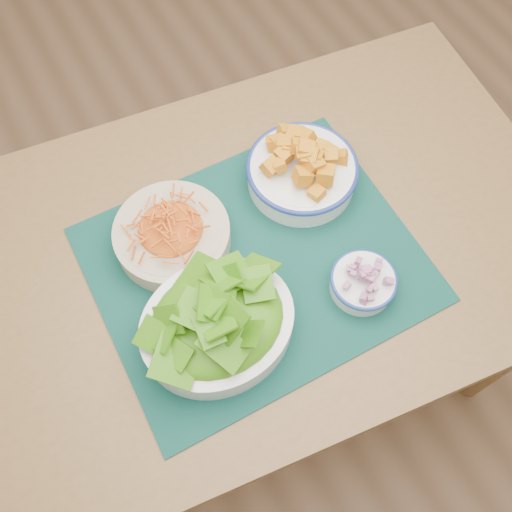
{
  "coord_description": "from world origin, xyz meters",
  "views": [
    {
      "loc": [
        -0.54,
        -0.58,
        1.7
      ],
      "look_at": [
        -0.32,
        -0.18,
        0.78
      ],
      "focal_mm": 40.0,
      "sensor_mm": 36.0,
      "label": 1
    }
  ],
  "objects_px": {
    "table": "(270,261)",
    "squash_bowl": "(303,167)",
    "carrot_bowl": "(172,233)",
    "placemat": "(256,264)",
    "onion_bowl": "(363,281)",
    "lettuce_bowl": "(217,321)"
  },
  "relations": [
    {
      "from": "lettuce_bowl",
      "to": "onion_bowl",
      "type": "xyz_separation_m",
      "value": [
        0.26,
        -0.05,
        -0.03
      ]
    },
    {
      "from": "lettuce_bowl",
      "to": "onion_bowl",
      "type": "relative_size",
      "value": 1.84
    },
    {
      "from": "table",
      "to": "carrot_bowl",
      "type": "height_order",
      "value": "carrot_bowl"
    },
    {
      "from": "table",
      "to": "carrot_bowl",
      "type": "bearing_deg",
      "value": 161.56
    },
    {
      "from": "carrot_bowl",
      "to": "placemat",
      "type": "bearing_deg",
      "value": -45.09
    },
    {
      "from": "table",
      "to": "squash_bowl",
      "type": "bearing_deg",
      "value": 41.7
    },
    {
      "from": "placemat",
      "to": "carrot_bowl",
      "type": "height_order",
      "value": "carrot_bowl"
    },
    {
      "from": "placemat",
      "to": "lettuce_bowl",
      "type": "xyz_separation_m",
      "value": [
        -0.12,
        -0.09,
        0.06
      ]
    },
    {
      "from": "placemat",
      "to": "squash_bowl",
      "type": "bearing_deg",
      "value": 35.67
    },
    {
      "from": "lettuce_bowl",
      "to": "squash_bowl",
      "type": "bearing_deg",
      "value": 34.35
    },
    {
      "from": "table",
      "to": "squash_bowl",
      "type": "distance_m",
      "value": 0.21
    },
    {
      "from": "table",
      "to": "placemat",
      "type": "relative_size",
      "value": 2.14
    },
    {
      "from": "placemat",
      "to": "lettuce_bowl",
      "type": "height_order",
      "value": "lettuce_bowl"
    },
    {
      "from": "lettuce_bowl",
      "to": "onion_bowl",
      "type": "height_order",
      "value": "lettuce_bowl"
    },
    {
      "from": "carrot_bowl",
      "to": "squash_bowl",
      "type": "relative_size",
      "value": 0.98
    },
    {
      "from": "onion_bowl",
      "to": "table",
      "type": "bearing_deg",
      "value": 117.42
    },
    {
      "from": "onion_bowl",
      "to": "carrot_bowl",
      "type": "bearing_deg",
      "value": 135.79
    },
    {
      "from": "placemat",
      "to": "onion_bowl",
      "type": "height_order",
      "value": "onion_bowl"
    },
    {
      "from": "squash_bowl",
      "to": "lettuce_bowl",
      "type": "height_order",
      "value": "lettuce_bowl"
    },
    {
      "from": "squash_bowl",
      "to": "lettuce_bowl",
      "type": "bearing_deg",
      "value": -145.11
    },
    {
      "from": "table",
      "to": "squash_bowl",
      "type": "height_order",
      "value": "squash_bowl"
    },
    {
      "from": "squash_bowl",
      "to": "lettuce_bowl",
      "type": "distance_m",
      "value": 0.35
    }
  ]
}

